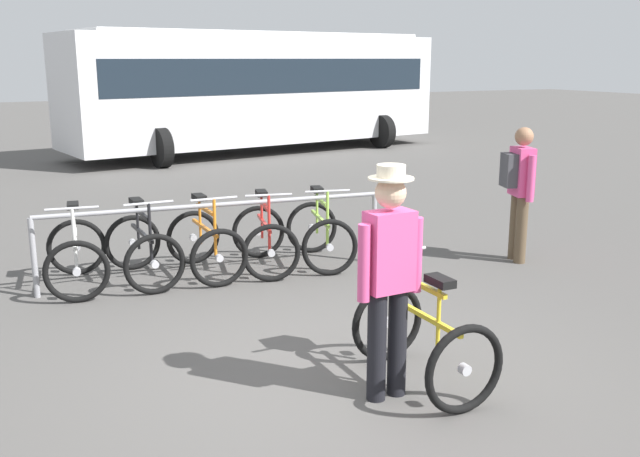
# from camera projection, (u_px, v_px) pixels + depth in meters

# --- Properties ---
(ground_plane) EXTENTS (80.00, 80.00, 0.00)m
(ground_plane) POSITION_uv_depth(u_px,v_px,m) (328.00, 375.00, 5.66)
(ground_plane) COLOR #514F4C
(bike_rack_rail) EXTENTS (3.89, 0.43, 0.88)m
(bike_rack_rail) POSITION_uv_depth(u_px,v_px,m) (217.00, 219.00, 7.98)
(bike_rack_rail) COLOR #99999E
(bike_rack_rail) RESTS_ON ground
(racked_bike_white) EXTENTS (0.80, 1.18, 0.97)m
(racked_bike_white) POSITION_uv_depth(u_px,v_px,m) (77.00, 255.00, 7.70)
(racked_bike_white) COLOR black
(racked_bike_white) RESTS_ON ground
(racked_bike_black) EXTENTS (0.68, 1.10, 0.97)m
(racked_bike_black) POSITION_uv_depth(u_px,v_px,m) (143.00, 249.00, 7.94)
(racked_bike_black) COLOR black
(racked_bike_black) RESTS_ON ground
(racked_bike_orange) EXTENTS (0.66, 1.10, 0.97)m
(racked_bike_orange) POSITION_uv_depth(u_px,v_px,m) (205.00, 244.00, 8.18)
(racked_bike_orange) COLOR black
(racked_bike_orange) RESTS_ON ground
(racked_bike_red) EXTENTS (0.89, 1.22, 0.97)m
(racked_bike_red) POSITION_uv_depth(u_px,v_px,m) (264.00, 239.00, 8.41)
(racked_bike_red) COLOR black
(racked_bike_red) RESTS_ON ground
(racked_bike_lime) EXTENTS (0.90, 1.23, 0.97)m
(racked_bike_lime) POSITION_uv_depth(u_px,v_px,m) (320.00, 234.00, 8.65)
(racked_bike_lime) COLOR black
(racked_bike_lime) RESTS_ON ground
(featured_bicycle) EXTENTS (0.67, 1.17, 0.97)m
(featured_bicycle) POSITION_uv_depth(u_px,v_px,m) (417.00, 326.00, 5.47)
(featured_bicycle) COLOR black
(featured_bicycle) RESTS_ON ground
(person_with_featured_bike) EXTENTS (0.53, 0.32, 1.72)m
(person_with_featured_bike) POSITION_uv_depth(u_px,v_px,m) (389.00, 273.00, 5.08)
(person_with_featured_bike) COLOR black
(person_with_featured_bike) RESTS_ON ground
(pedestrian_with_backpack) EXTENTS (0.41, 0.51, 1.64)m
(pedestrian_with_backpack) POSITION_uv_depth(u_px,v_px,m) (519.00, 186.00, 8.62)
(pedestrian_with_backpack) COLOR brown
(pedestrian_with_backpack) RESTS_ON ground
(bus_distant) EXTENTS (10.27, 4.43, 3.08)m
(bus_distant) POSITION_uv_depth(u_px,v_px,m) (257.00, 85.00, 18.75)
(bus_distant) COLOR silver
(bus_distant) RESTS_ON ground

